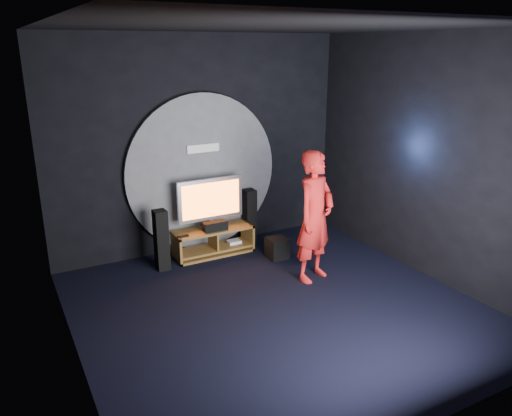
{
  "coord_description": "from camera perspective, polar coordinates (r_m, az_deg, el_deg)",
  "views": [
    {
      "loc": [
        -3.03,
        -5.01,
        3.3
      ],
      "look_at": [
        0.25,
        1.05,
        1.05
      ],
      "focal_mm": 35.0,
      "sensor_mm": 36.0,
      "label": 1
    }
  ],
  "objects": [
    {
      "name": "ceiling",
      "position": [
        5.86,
        2.95,
        20.08
      ],
      "size": [
        5.0,
        5.0,
        0.01
      ],
      "primitive_type": "cube",
      "color": "black",
      "rests_on": "back_wall"
    },
    {
      "name": "center_speaker",
      "position": [
        8.08,
        -4.68,
        -2.07
      ],
      "size": [
        0.4,
        0.15,
        0.15
      ],
      "primitive_type": "cube",
      "color": "black",
      "rests_on": "media_console"
    },
    {
      "name": "front_wall",
      "position": [
        4.23,
        20.47,
        -4.6
      ],
      "size": [
        5.0,
        0.04,
        3.5
      ],
      "primitive_type": "cube",
      "color": "black",
      "rests_on": "ground"
    },
    {
      "name": "tv",
      "position": [
        8.1,
        -5.22,
        0.8
      ],
      "size": [
        1.11,
        0.22,
        0.83
      ],
      "color": "silver",
      "rests_on": "media_console"
    },
    {
      "name": "wall_disc_panel",
      "position": [
        8.29,
        -6.12,
        4.03
      ],
      "size": [
        2.6,
        0.11,
        2.6
      ],
      "color": "#515156",
      "rests_on": "ground"
    },
    {
      "name": "tower_speaker_right",
      "position": [
        8.66,
        -0.75,
        -0.94
      ],
      "size": [
        0.19,
        0.21,
        0.95
      ],
      "primitive_type": "cube",
      "color": "black",
      "rests_on": "ground"
    },
    {
      "name": "tower_speaker_left",
      "position": [
        7.74,
        -10.77,
        -3.63
      ],
      "size": [
        0.19,
        0.21,
        0.95
      ],
      "primitive_type": "cube",
      "color": "black",
      "rests_on": "ground"
    },
    {
      "name": "right_wall",
      "position": [
        7.62,
        19.09,
        5.36
      ],
      "size": [
        0.04,
        5.0,
        3.5
      ],
      "primitive_type": "cube",
      "color": "black",
      "rests_on": "ground"
    },
    {
      "name": "left_wall",
      "position": [
        5.27,
        -21.32,
        -0.29
      ],
      "size": [
        0.04,
        5.0,
        3.5
      ],
      "primitive_type": "cube",
      "color": "black",
      "rests_on": "ground"
    },
    {
      "name": "back_wall",
      "position": [
        8.24,
        -6.37,
        7.14
      ],
      "size": [
        5.0,
        0.04,
        3.5
      ],
      "primitive_type": "cube",
      "color": "black",
      "rests_on": "ground"
    },
    {
      "name": "remote",
      "position": [
        7.89,
        -8.37,
        -3.21
      ],
      "size": [
        0.18,
        0.05,
        0.02
      ],
      "primitive_type": "cube",
      "color": "black",
      "rests_on": "media_console"
    },
    {
      "name": "subwoofer",
      "position": [
        8.12,
        2.43,
        -4.58
      ],
      "size": [
        0.31,
        0.31,
        0.34
      ],
      "primitive_type": "cube",
      "color": "black",
      "rests_on": "ground"
    },
    {
      "name": "floor",
      "position": [
        6.72,
        2.46,
        -11.34
      ],
      "size": [
        5.0,
        5.0,
        0.0
      ],
      "primitive_type": "plane",
      "color": "black",
      "rests_on": "ground"
    },
    {
      "name": "media_console",
      "position": [
        8.28,
        -4.85,
        -4.0
      ],
      "size": [
        1.32,
        0.45,
        0.45
      ],
      "color": "olive",
      "rests_on": "ground"
    },
    {
      "name": "player",
      "position": [
        7.2,
        6.78,
        -1.0
      ],
      "size": [
        0.82,
        0.67,
        1.92
      ],
      "primitive_type": "imported",
      "rotation": [
        0.0,
        0.0,
        0.35
      ],
      "color": "red",
      "rests_on": "ground"
    }
  ]
}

